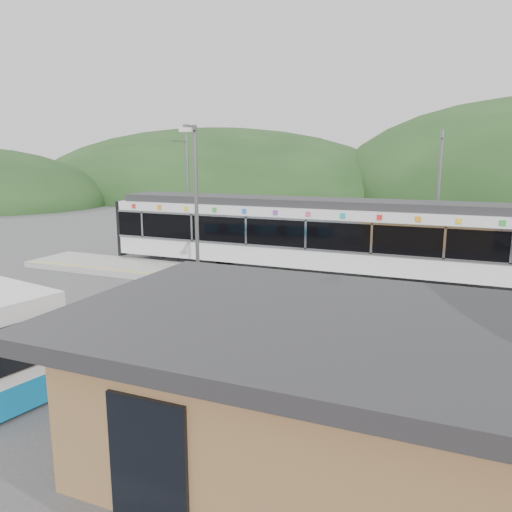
% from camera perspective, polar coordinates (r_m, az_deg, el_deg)
% --- Properties ---
extents(ground, '(120.00, 120.00, 0.00)m').
position_cam_1_polar(ground, '(19.99, -2.60, -5.44)').
color(ground, '#4C4C4F').
rests_on(ground, ground).
extents(hills, '(146.00, 149.00, 26.00)m').
position_cam_1_polar(hills, '(23.38, 17.06, -3.45)').
color(hills, '#1E3D19').
rests_on(hills, ground).
extents(platform, '(26.00, 3.20, 0.30)m').
position_cam_1_polar(platform, '(22.86, 0.93, -2.88)').
color(platform, '#9E9E99').
rests_on(platform, ground).
extents(yellow_line, '(26.00, 0.10, 0.01)m').
position_cam_1_polar(yellow_line, '(21.66, -0.35, -3.27)').
color(yellow_line, yellow).
rests_on(yellow_line, platform).
extents(train, '(20.44, 3.01, 3.74)m').
position_cam_1_polar(train, '(24.63, 5.64, 2.64)').
color(train, black).
rests_on(train, ground).
extents(catenary_mast_west, '(0.18, 1.80, 7.00)m').
position_cam_1_polar(catenary_mast_west, '(30.07, -7.81, 7.20)').
color(catenary_mast_west, slate).
rests_on(catenary_mast_west, ground).
extents(catenary_mast_east, '(0.18, 1.80, 7.00)m').
position_cam_1_polar(catenary_mast_east, '(25.96, 20.07, 5.98)').
color(catenary_mast_east, slate).
rests_on(catenary_mast_east, ground).
extents(station_shelter, '(9.20, 6.20, 3.00)m').
position_cam_1_polar(station_shelter, '(9.55, 7.15, -14.93)').
color(station_shelter, olive).
rests_on(station_shelter, ground).
extents(pallet_stack, '(1.55, 1.37, 0.51)m').
position_cam_1_polar(pallet_stack, '(10.56, 16.07, -20.60)').
color(pallet_stack, '#937047').
rests_on(pallet_stack, ground).
extents(lamp_post, '(0.41, 1.20, 6.69)m').
position_cam_1_polar(lamp_post, '(15.44, -7.04, 4.59)').
color(lamp_post, slate).
rests_on(lamp_post, ground).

